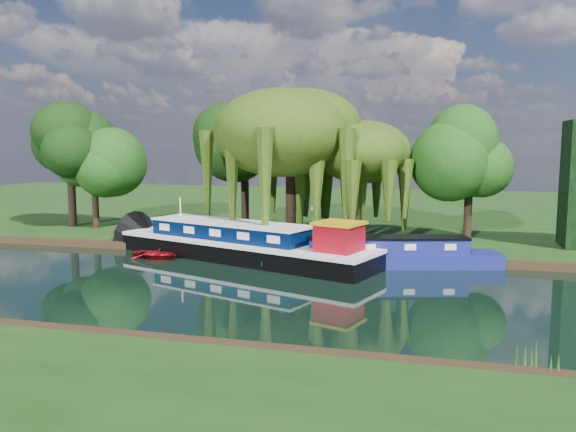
# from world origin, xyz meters

# --- Properties ---
(ground) EXTENTS (120.00, 120.00, 0.00)m
(ground) POSITION_xyz_m (0.00, 0.00, 0.00)
(ground) COLOR black
(far_bank) EXTENTS (120.00, 52.00, 0.45)m
(far_bank) POSITION_xyz_m (0.00, 34.00, 0.23)
(far_bank) COLOR black
(far_bank) RESTS_ON ground
(dutch_barge) EXTENTS (17.60, 9.42, 3.65)m
(dutch_barge) POSITION_xyz_m (-3.04, 6.87, 0.90)
(dutch_barge) COLOR black
(dutch_barge) RESTS_ON ground
(narrowboat) EXTENTS (12.93, 5.32, 1.87)m
(narrowboat) POSITION_xyz_m (5.54, 6.97, 0.67)
(narrowboat) COLOR navy
(narrowboat) RESTS_ON ground
(red_dinghy) EXTENTS (3.50, 2.80, 0.65)m
(red_dinghy) POSITION_xyz_m (-8.41, 5.83, 0.00)
(red_dinghy) COLOR maroon
(red_dinghy) RESTS_ON ground
(willow_left) EXTENTS (8.16, 8.16, 9.78)m
(willow_left) POSITION_xyz_m (-1.48, 12.19, 7.55)
(willow_left) COLOR black
(willow_left) RESTS_ON far_bank
(willow_right) EXTENTS (5.99, 5.99, 7.29)m
(willow_right) POSITION_xyz_m (2.73, 13.09, 5.77)
(willow_right) COLOR black
(willow_right) RESTS_ON far_bank
(tree_far_left) EXTENTS (4.68, 4.68, 7.53)m
(tree_far_left) POSITION_xyz_m (-17.75, 13.74, 5.61)
(tree_far_left) COLOR black
(tree_far_left) RESTS_ON far_bank
(tree_far_back) EXTENTS (5.26, 5.26, 8.85)m
(tree_far_back) POSITION_xyz_m (-20.09, 14.08, 6.62)
(tree_far_back) COLOR black
(tree_far_back) RESTS_ON far_bank
(tree_far_mid) EXTENTS (5.46, 5.46, 8.93)m
(tree_far_mid) POSITION_xyz_m (-6.54, 17.27, 6.61)
(tree_far_mid) COLOR black
(tree_far_mid) RESTS_ON far_bank
(tree_far_right) EXTENTS (4.81, 4.81, 7.86)m
(tree_far_right) POSITION_xyz_m (10.32, 15.11, 5.87)
(tree_far_right) COLOR black
(tree_far_right) RESTS_ON far_bank
(lamppost) EXTENTS (0.36, 0.36, 2.56)m
(lamppost) POSITION_xyz_m (0.50, 10.50, 2.42)
(lamppost) COLOR silver
(lamppost) RESTS_ON far_bank
(mooring_posts) EXTENTS (19.16, 0.16, 1.00)m
(mooring_posts) POSITION_xyz_m (-0.50, 8.40, 0.95)
(mooring_posts) COLOR silver
(mooring_posts) RESTS_ON far_bank
(reeds_near) EXTENTS (33.70, 1.50, 1.10)m
(reeds_near) POSITION_xyz_m (6.87, -7.57, 0.55)
(reeds_near) COLOR #1B4311
(reeds_near) RESTS_ON ground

